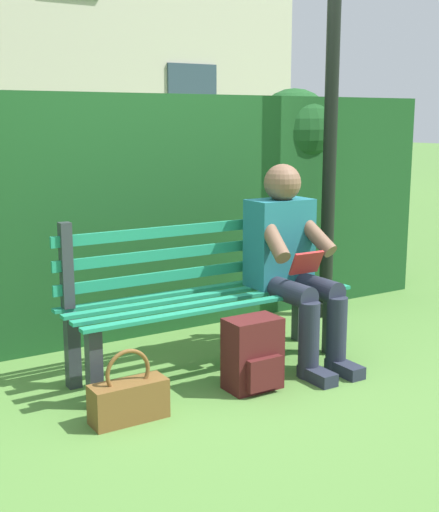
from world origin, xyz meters
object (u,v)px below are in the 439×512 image
at_px(park_bench, 204,292).
at_px(handbag, 129,399).
at_px(lamp_post, 334,27).
at_px(person_seated, 291,259).
at_px(backpack, 253,354).

bearing_deg(park_bench, handbag, 33.77).
relative_size(handbag, lamp_post, 0.11).
height_order(person_seated, lamp_post, lamp_post).
height_order(park_bench, handbag, park_bench).
height_order(park_bench, backpack, park_bench).
bearing_deg(backpack, person_seated, -149.18).
height_order(backpack, handbag, backpack).
xyz_separation_m(park_bench, handbag, (0.69, 0.46, -0.33)).
bearing_deg(lamp_post, backpack, 35.21).
height_order(person_seated, backpack, person_seated).
distance_m(person_seated, backpack, 0.68).
distance_m(backpack, handbag, 0.74).
bearing_deg(backpack, lamp_post, -144.79).
bearing_deg(person_seated, park_bench, -18.98).
height_order(person_seated, handbag, person_seated).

